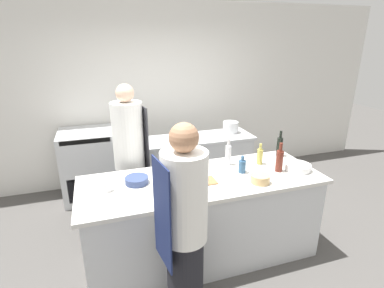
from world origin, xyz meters
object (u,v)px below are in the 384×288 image
at_px(bottle_olive_oil, 242,166).
at_px(bowl_prep_small, 137,180).
at_px(bottle_wine, 228,154).
at_px(bowl_ceramic_blue, 298,167).
at_px(chef_at_prep_near, 184,230).
at_px(stockpot, 231,127).
at_px(bottle_vinegar, 280,160).
at_px(oven_range, 89,165).
at_px(chef_at_stove, 130,161).
at_px(cup, 107,187).
at_px(bowl_mixing_large, 260,179).
at_px(bottle_cooking_oil, 280,146).
at_px(bottle_sauce, 260,156).

distance_m(bottle_olive_oil, bowl_prep_small, 1.09).
height_order(bottle_wine, bowl_ceramic_blue, bottle_wine).
relative_size(chef_at_prep_near, stockpot, 7.51).
bearing_deg(bowl_ceramic_blue, bottle_wine, 150.65).
xyz_separation_m(chef_at_prep_near, bottle_vinegar, (1.23, 0.61, 0.18)).
distance_m(bottle_wine, bowl_ceramic_blue, 0.75).
relative_size(bottle_olive_oil, bottle_wine, 0.60).
height_order(oven_range, bowl_prep_small, oven_range).
relative_size(chef_at_stove, bottle_vinegar, 5.66).
distance_m(bottle_vinegar, cup, 1.76).
height_order(chef_at_prep_near, bowl_mixing_large, chef_at_prep_near).
distance_m(bottle_cooking_oil, bowl_mixing_large, 0.81).
xyz_separation_m(chef_at_stove, bottle_sauce, (1.37, -0.58, 0.11)).
bearing_deg(bottle_olive_oil, bowl_ceramic_blue, -12.55).
distance_m(oven_range, bottle_olive_oil, 2.38).
distance_m(bottle_olive_oil, bottle_wine, 0.24).
bearing_deg(bowl_mixing_large, oven_range, 129.28).
relative_size(bowl_prep_small, bowl_ceramic_blue, 0.83).
bearing_deg(bowl_prep_small, chef_at_prep_near, -72.81).
xyz_separation_m(oven_range, stockpot, (2.06, -0.39, 0.49)).
bearing_deg(bottle_vinegar, bowl_prep_small, 172.90).
bearing_deg(bowl_prep_small, bottle_cooking_oil, 6.52).
height_order(oven_range, bottle_olive_oil, bottle_olive_oil).
bearing_deg(bottle_olive_oil, bowl_prep_small, 175.20).
bearing_deg(cup, bottle_olive_oil, -1.04).
distance_m(bottle_vinegar, bowl_mixing_large, 0.38).
distance_m(chef_at_stove, bottle_wine, 1.14).
bearing_deg(bottle_cooking_oil, bowl_prep_small, -173.48).
relative_size(bottle_wine, bowl_mixing_large, 1.67).
xyz_separation_m(chef_at_stove, cup, (-0.30, -0.70, 0.05)).
bearing_deg(chef_at_stove, oven_range, -163.85).
distance_m(bottle_wine, bowl_mixing_large, 0.52).
height_order(bottle_vinegar, bottle_cooking_oil, bottle_vinegar).
bearing_deg(bottle_wine, bottle_cooking_oil, 4.56).
distance_m(bottle_sauce, bowl_mixing_large, 0.48).
xyz_separation_m(bowl_mixing_large, bowl_prep_small, (-1.15, 0.36, -0.01)).
bearing_deg(bowl_mixing_large, chef_at_stove, 138.93).
distance_m(chef_at_stove, bottle_olive_oil, 1.30).
distance_m(bowl_mixing_large, bowl_ceramic_blue, 0.55).
bearing_deg(chef_at_prep_near, bowl_prep_small, 9.31).
xyz_separation_m(chef_at_prep_near, bowl_mixing_large, (0.90, 0.43, 0.10)).
height_order(oven_range, bottle_wine, bottle_wine).
xyz_separation_m(bowl_mixing_large, cup, (-1.43, 0.29, -0.00)).
bearing_deg(oven_range, bottle_sauce, -40.34).
xyz_separation_m(bowl_prep_small, bowl_ceramic_blue, (1.68, -0.22, 0.00)).
bearing_deg(bottle_sauce, bottle_olive_oil, -153.74).
bearing_deg(bowl_prep_small, oven_range, 106.50).
bearing_deg(bowl_mixing_large, bowl_prep_small, 162.59).
height_order(oven_range, chef_at_stove, chef_at_stove).
bearing_deg(oven_range, bottle_wine, -44.53).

